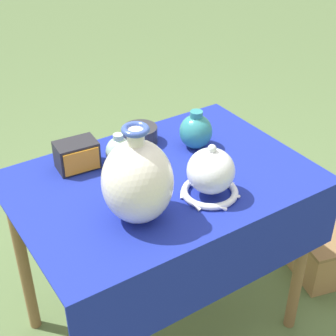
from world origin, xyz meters
The scene contains 9 objects.
ground_plane centered at (0.00, 0.00, 0.00)m, with size 14.00×14.00×0.00m, color #567042.
display_table centered at (0.00, -0.02, 0.64)m, with size 0.99×0.69×0.72m.
vase_tall_bulbous centered at (-0.17, -0.14, 0.86)m, with size 0.21×0.21×0.31m.
vase_dome_bell centered at (0.08, -0.17, 0.80)m, with size 0.19×0.19×0.18m.
mosaic_tile_box centered at (-0.20, 0.20, 0.77)m, with size 0.14×0.11×0.10m.
pot_squat_charcoal centered at (0.06, 0.24, 0.76)m, with size 0.13×0.13×0.06m, color #2D2D33.
jar_round_teal centered at (0.21, 0.10, 0.79)m, with size 0.12×0.12×0.14m.
jar_round_celadon centered at (-0.08, 0.14, 0.78)m, with size 0.09×0.09×0.12m.
wooden_crate centered at (0.84, -0.13, 0.12)m, with size 0.47×0.42×0.22m.
Camera 1 is at (-0.75, -1.19, 1.68)m, focal length 55.00 mm.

